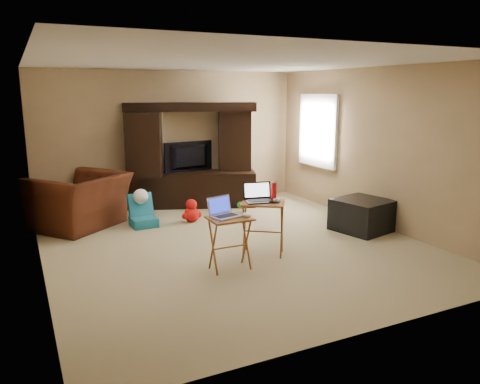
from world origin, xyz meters
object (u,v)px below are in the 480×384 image
child_rocker (143,211)px  mouse_left (247,215)px  ottoman (362,215)px  water_bottle (274,191)px  plush_toy (191,210)px  recliner (80,201)px  mouse_right (277,200)px  tray_table_right (263,228)px  entertainment_center (191,155)px  television (191,157)px  laptop_left (226,207)px  laptop_right (260,193)px  push_toy (246,194)px  tray_table_left (230,243)px

child_rocker → mouse_left: (0.68, -2.34, 0.42)m
ottoman → water_bottle: size_ratio=3.45×
plush_toy → mouse_left: mouse_left is taller
recliner → mouse_right: bearing=92.0°
tray_table_right → water_bottle: 0.52m
entertainment_center → television: (0.00, 0.03, -0.04)m
television → plush_toy: 1.38m
entertainment_center → recliner: entertainment_center is taller
ottoman → laptop_left: (-2.55, -0.55, 0.53)m
laptop_right → mouse_left: laptop_right is taller
recliner → mouse_left: size_ratio=9.86×
tray_table_right → laptop_left: size_ratio=2.11×
entertainment_center → laptop_right: entertainment_center is taller
recliner → water_bottle: size_ratio=5.91×
laptop_left → water_bottle: water_bottle is taller
entertainment_center → television: entertainment_center is taller
push_toy → tray_table_left: (-1.62, -2.83, 0.10)m
child_rocker → mouse_right: 2.48m
tray_table_left → laptop_left: (-0.03, 0.03, 0.45)m
recliner → plush_toy: recliner is taller
laptop_left → mouse_left: size_ratio=2.58×
entertainment_center → ottoman: 3.31m
laptop_left → mouse_right: size_ratio=2.34×
plush_toy → television: bearing=69.8°
mouse_right → water_bottle: (0.07, 0.20, 0.08)m
recliner → ottoman: recliner is taller
tray_table_right → laptop_right: 0.48m
laptop_left → laptop_right: laptop_right is taller
entertainment_center → plush_toy: (-0.40, -1.06, -0.77)m
laptop_left → mouse_right: (0.77, 0.14, -0.02)m
push_toy → laptop_right: bearing=-105.6°
child_rocker → water_bottle: bearing=-58.7°
television → tray_table_left: television is taller
ottoman → laptop_left: size_ratio=2.24×
plush_toy → laptop_right: (0.27, -1.87, 0.64)m
mouse_left → laptop_left: bearing=155.6°
tray_table_left → mouse_right: 0.87m
water_bottle → plush_toy: bearing=105.9°
ottoman → mouse_left: 2.46m
tray_table_right → laptop_right: (-0.04, 0.02, 0.48)m
child_rocker → push_toy: size_ratio=0.87×
push_toy → tray_table_left: 3.27m
ottoman → laptop_left: 2.67m
child_rocker → tray_table_left: (0.49, -2.27, 0.06)m
laptop_right → tray_table_left: bearing=-139.2°
laptop_right → entertainment_center: bearing=99.7°
laptop_left → mouse_right: laptop_left is taller
television → tray_table_right: 3.04m
plush_toy → push_toy: (1.32, 0.65, 0.03)m
entertainment_center → laptop_right: (-0.13, -2.93, -0.13)m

